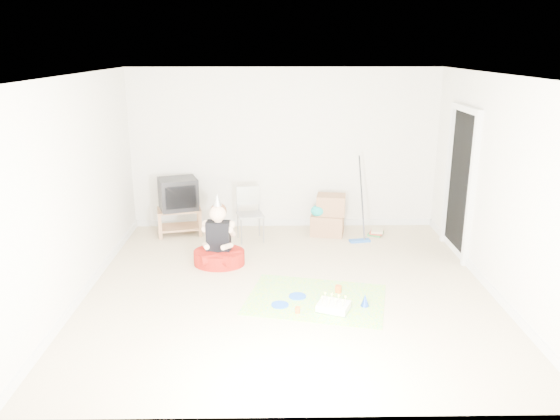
{
  "coord_description": "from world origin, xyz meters",
  "views": [
    {
      "loc": [
        -0.2,
        -6.28,
        2.91
      ],
      "look_at": [
        -0.1,
        0.4,
        0.9
      ],
      "focal_mm": 35.0,
      "sensor_mm": 36.0,
      "label": 1
    }
  ],
  "objects_px": {
    "cardboard_boxes": "(328,216)",
    "birthday_cake": "(334,307)",
    "seated_woman": "(219,249)",
    "folding_chair": "(250,215)",
    "tv_stand": "(180,219)",
    "crt_tv": "(178,194)"
  },
  "relations": [
    {
      "from": "birthday_cake",
      "to": "seated_woman",
      "type": "bearing_deg",
      "value": 135.21
    },
    {
      "from": "cardboard_boxes",
      "to": "tv_stand",
      "type": "bearing_deg",
      "value": 178.87
    },
    {
      "from": "cardboard_boxes",
      "to": "birthday_cake",
      "type": "distance_m",
      "value": 2.67
    },
    {
      "from": "cardboard_boxes",
      "to": "seated_woman",
      "type": "distance_m",
      "value": 2.05
    },
    {
      "from": "tv_stand",
      "to": "cardboard_boxes",
      "type": "xyz_separation_m",
      "value": [
        2.38,
        -0.05,
        0.06
      ]
    },
    {
      "from": "folding_chair",
      "to": "seated_woman",
      "type": "height_order",
      "value": "seated_woman"
    },
    {
      "from": "folding_chair",
      "to": "cardboard_boxes",
      "type": "height_order",
      "value": "folding_chair"
    },
    {
      "from": "folding_chair",
      "to": "birthday_cake",
      "type": "distance_m",
      "value": 2.63
    },
    {
      "from": "tv_stand",
      "to": "folding_chair",
      "type": "xyz_separation_m",
      "value": [
        1.15,
        -0.31,
        0.16
      ]
    },
    {
      "from": "cardboard_boxes",
      "to": "seated_woman",
      "type": "xyz_separation_m",
      "value": [
        -1.64,
        -1.22,
        -0.09
      ]
    },
    {
      "from": "folding_chair",
      "to": "birthday_cake",
      "type": "bearing_deg",
      "value": -66.57
    },
    {
      "from": "crt_tv",
      "to": "birthday_cake",
      "type": "xyz_separation_m",
      "value": [
        2.18,
        -2.7,
        -0.63
      ]
    },
    {
      "from": "folding_chair",
      "to": "cardboard_boxes",
      "type": "distance_m",
      "value": 1.27
    },
    {
      "from": "folding_chair",
      "to": "crt_tv",
      "type": "bearing_deg",
      "value": 165.04
    },
    {
      "from": "crt_tv",
      "to": "cardboard_boxes",
      "type": "height_order",
      "value": "crt_tv"
    },
    {
      "from": "cardboard_boxes",
      "to": "seated_woman",
      "type": "bearing_deg",
      "value": -143.18
    },
    {
      "from": "folding_chair",
      "to": "seated_woman",
      "type": "bearing_deg",
      "value": -112.56
    },
    {
      "from": "seated_woman",
      "to": "birthday_cake",
      "type": "relative_size",
      "value": 2.4
    },
    {
      "from": "folding_chair",
      "to": "birthday_cake",
      "type": "height_order",
      "value": "folding_chair"
    },
    {
      "from": "cardboard_boxes",
      "to": "birthday_cake",
      "type": "xyz_separation_m",
      "value": [
        -0.2,
        -2.65,
        -0.26
      ]
    },
    {
      "from": "birthday_cake",
      "to": "crt_tv",
      "type": "bearing_deg",
      "value": 128.98
    },
    {
      "from": "seated_woman",
      "to": "birthday_cake",
      "type": "distance_m",
      "value": 2.03
    }
  ]
}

